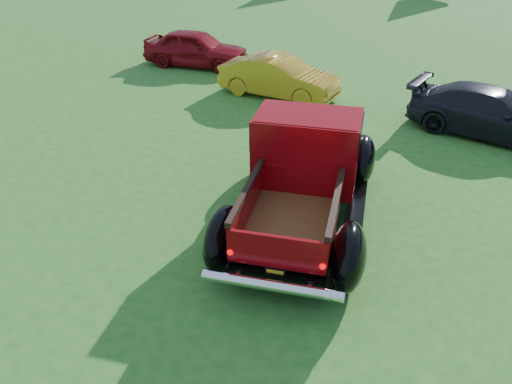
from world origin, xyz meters
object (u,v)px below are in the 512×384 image
at_px(show_car_grey, 492,113).
at_px(show_car_yellow, 279,77).
at_px(show_car_red, 196,48).
at_px(pickup_truck, 306,166).

bearing_deg(show_car_grey, show_car_yellow, 95.67).
bearing_deg(show_car_red, show_car_grey, -108.88).
xyz_separation_m(pickup_truck, show_car_grey, (2.80, 6.04, -0.36)).
distance_m(show_car_red, show_car_grey, 11.08).
relative_size(show_car_red, show_car_yellow, 1.03).
xyz_separation_m(show_car_red, show_car_yellow, (4.45, -1.51, -0.04)).
xyz_separation_m(pickup_truck, show_car_red, (-8.19, 7.45, -0.32)).
xyz_separation_m(show_car_red, show_car_grey, (10.99, -1.41, -0.04)).
bearing_deg(pickup_truck, show_car_grey, 48.95).
relative_size(show_car_yellow, show_car_grey, 0.88).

